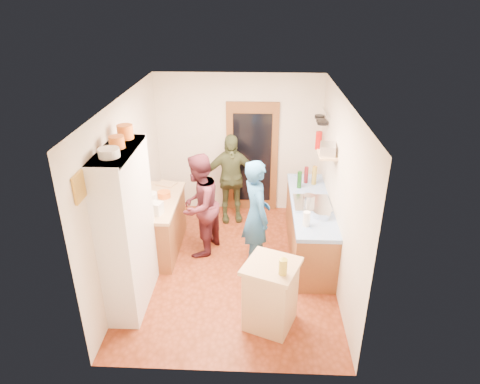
# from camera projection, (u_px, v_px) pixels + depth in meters

# --- Properties ---
(floor) EXTENTS (3.00, 4.00, 0.02)m
(floor) POSITION_uv_depth(u_px,v_px,m) (233.00, 267.00, 6.63)
(floor) COLOR brown
(floor) RESTS_ON ground
(ceiling) EXTENTS (3.00, 4.00, 0.02)m
(ceiling) POSITION_uv_depth(u_px,v_px,m) (231.00, 99.00, 5.50)
(ceiling) COLOR silver
(ceiling) RESTS_ON ground
(wall_back) EXTENTS (3.00, 0.02, 2.60)m
(wall_back) POSITION_uv_depth(u_px,v_px,m) (239.00, 144.00, 7.87)
(wall_back) COLOR beige
(wall_back) RESTS_ON ground
(wall_front) EXTENTS (3.00, 0.02, 2.60)m
(wall_front) POSITION_uv_depth(u_px,v_px,m) (220.00, 278.00, 4.25)
(wall_front) COLOR beige
(wall_front) RESTS_ON ground
(wall_left) EXTENTS (0.02, 4.00, 2.60)m
(wall_left) POSITION_uv_depth(u_px,v_px,m) (127.00, 189.00, 6.13)
(wall_left) COLOR beige
(wall_left) RESTS_ON ground
(wall_right) EXTENTS (0.02, 4.00, 2.60)m
(wall_right) POSITION_uv_depth(u_px,v_px,m) (339.00, 193.00, 6.00)
(wall_right) COLOR beige
(wall_right) RESTS_ON ground
(door_frame) EXTENTS (0.95, 0.06, 2.10)m
(door_frame) POSITION_uv_depth(u_px,v_px,m) (252.00, 158.00, 7.94)
(door_frame) COLOR brown
(door_frame) RESTS_ON ground
(door_glass) EXTENTS (0.70, 0.02, 1.70)m
(door_glass) POSITION_uv_depth(u_px,v_px,m) (252.00, 159.00, 7.90)
(door_glass) COLOR black
(door_glass) RESTS_ON door_frame
(hutch_body) EXTENTS (0.40, 1.20, 2.20)m
(hutch_body) POSITION_uv_depth(u_px,v_px,m) (127.00, 230.00, 5.48)
(hutch_body) COLOR silver
(hutch_body) RESTS_ON ground
(hutch_top_shelf) EXTENTS (0.40, 1.14, 0.04)m
(hutch_top_shelf) POSITION_uv_depth(u_px,v_px,m) (117.00, 151.00, 5.02)
(hutch_top_shelf) COLOR silver
(hutch_top_shelf) RESTS_ON hutch_body
(plate_stack) EXTENTS (0.24, 0.24, 0.10)m
(plate_stack) POSITION_uv_depth(u_px,v_px,m) (109.00, 153.00, 4.75)
(plate_stack) COLOR white
(plate_stack) RESTS_ON hutch_top_shelf
(orange_pot_a) EXTENTS (0.18, 0.18, 0.15)m
(orange_pot_a) POSITION_uv_depth(u_px,v_px,m) (117.00, 142.00, 5.01)
(orange_pot_a) COLOR orange
(orange_pot_a) RESTS_ON hutch_top_shelf
(orange_pot_b) EXTENTS (0.20, 0.20, 0.18)m
(orange_pot_b) POSITION_uv_depth(u_px,v_px,m) (125.00, 132.00, 5.32)
(orange_pot_b) COLOR orange
(orange_pot_b) RESTS_ON hutch_top_shelf
(left_counter_base) EXTENTS (0.60, 1.40, 0.85)m
(left_counter_base) POSITION_uv_depth(u_px,v_px,m) (160.00, 227.00, 6.90)
(left_counter_base) COLOR brown
(left_counter_base) RESTS_ON ground
(left_counter_top) EXTENTS (0.64, 1.44, 0.05)m
(left_counter_top) POSITION_uv_depth(u_px,v_px,m) (158.00, 202.00, 6.70)
(left_counter_top) COLOR tan
(left_counter_top) RESTS_ON left_counter_base
(toaster) EXTENTS (0.28, 0.23, 0.18)m
(toaster) POSITION_uv_depth(u_px,v_px,m) (154.00, 208.00, 6.26)
(toaster) COLOR white
(toaster) RESTS_ON left_counter_top
(kettle) EXTENTS (0.21, 0.21, 0.20)m
(kettle) POSITION_uv_depth(u_px,v_px,m) (152.00, 199.00, 6.51)
(kettle) COLOR white
(kettle) RESTS_ON left_counter_top
(orange_bowl) EXTENTS (0.26, 0.26, 0.09)m
(orange_bowl) POSITION_uv_depth(u_px,v_px,m) (164.00, 194.00, 6.77)
(orange_bowl) COLOR orange
(orange_bowl) RESTS_ON left_counter_top
(chopping_board) EXTENTS (0.36, 0.31, 0.02)m
(chopping_board) POSITION_uv_depth(u_px,v_px,m) (166.00, 184.00, 7.22)
(chopping_board) COLOR tan
(chopping_board) RESTS_ON left_counter_top
(right_counter_base) EXTENTS (0.60, 2.20, 0.84)m
(right_counter_base) POSITION_uv_depth(u_px,v_px,m) (309.00, 229.00, 6.85)
(right_counter_base) COLOR brown
(right_counter_base) RESTS_ON ground
(right_counter_top) EXTENTS (0.62, 2.22, 0.06)m
(right_counter_top) POSITION_uv_depth(u_px,v_px,m) (311.00, 204.00, 6.65)
(right_counter_top) COLOR blue
(right_counter_top) RESTS_ON right_counter_base
(hob) EXTENTS (0.55, 0.58, 0.04)m
(hob) POSITION_uv_depth(u_px,v_px,m) (312.00, 203.00, 6.55)
(hob) COLOR silver
(hob) RESTS_ON right_counter_top
(pot_on_hob) EXTENTS (0.18, 0.18, 0.12)m
(pot_on_hob) POSITION_uv_depth(u_px,v_px,m) (309.00, 199.00, 6.52)
(pot_on_hob) COLOR silver
(pot_on_hob) RESTS_ON hob
(bottle_a) EXTENTS (0.08, 0.08, 0.29)m
(bottle_a) POSITION_uv_depth(u_px,v_px,m) (299.00, 180.00, 7.05)
(bottle_a) COLOR #143F14
(bottle_a) RESTS_ON right_counter_top
(bottle_b) EXTENTS (0.09, 0.09, 0.29)m
(bottle_b) POSITION_uv_depth(u_px,v_px,m) (306.00, 175.00, 7.24)
(bottle_b) COLOR #591419
(bottle_b) RESTS_ON right_counter_top
(bottle_c) EXTENTS (0.08, 0.08, 0.32)m
(bottle_c) POSITION_uv_depth(u_px,v_px,m) (314.00, 175.00, 7.17)
(bottle_c) COLOR olive
(bottle_c) RESTS_ON right_counter_top
(paper_towel) EXTENTS (0.12, 0.12, 0.22)m
(paper_towel) POSITION_uv_depth(u_px,v_px,m) (307.00, 219.00, 5.93)
(paper_towel) COLOR white
(paper_towel) RESTS_ON right_counter_top
(mixing_bowl) EXTENTS (0.27, 0.27, 0.10)m
(mixing_bowl) POSITION_uv_depth(u_px,v_px,m) (322.00, 214.00, 6.18)
(mixing_bowl) COLOR silver
(mixing_bowl) RESTS_ON right_counter_top
(island_base) EXTENTS (0.72, 0.72, 0.86)m
(island_base) POSITION_uv_depth(u_px,v_px,m) (271.00, 296.00, 5.33)
(island_base) COLOR tan
(island_base) RESTS_ON ground
(island_top) EXTENTS (0.81, 0.81, 0.05)m
(island_top) POSITION_uv_depth(u_px,v_px,m) (272.00, 266.00, 5.13)
(island_top) COLOR tan
(island_top) RESTS_ON island_base
(cutting_board) EXTENTS (0.43, 0.39, 0.02)m
(cutting_board) POSITION_uv_depth(u_px,v_px,m) (269.00, 262.00, 5.19)
(cutting_board) COLOR white
(cutting_board) RESTS_ON island_top
(oil_jar) EXTENTS (0.13, 0.13, 0.20)m
(oil_jar) POSITION_uv_depth(u_px,v_px,m) (283.00, 267.00, 4.91)
(oil_jar) COLOR #AD9E2D
(oil_jar) RESTS_ON island_top
(pan_rail) EXTENTS (0.02, 0.65, 0.02)m
(pan_rail) POSITION_uv_depth(u_px,v_px,m) (326.00, 112.00, 7.05)
(pan_rail) COLOR silver
(pan_rail) RESTS_ON wall_right
(pan_hang_a) EXTENTS (0.18, 0.18, 0.05)m
(pan_hang_a) POSITION_uv_depth(u_px,v_px,m) (323.00, 123.00, 6.95)
(pan_hang_a) COLOR black
(pan_hang_a) RESTS_ON pan_rail
(pan_hang_b) EXTENTS (0.16, 0.16, 0.05)m
(pan_hang_b) POSITION_uv_depth(u_px,v_px,m) (321.00, 121.00, 7.14)
(pan_hang_b) COLOR black
(pan_hang_b) RESTS_ON pan_rail
(pan_hang_c) EXTENTS (0.17, 0.17, 0.05)m
(pan_hang_c) POSITION_uv_depth(u_px,v_px,m) (320.00, 117.00, 7.32)
(pan_hang_c) COLOR black
(pan_hang_c) RESTS_ON pan_rail
(wall_shelf) EXTENTS (0.26, 0.42, 0.03)m
(wall_shelf) POSITION_uv_depth(u_px,v_px,m) (327.00, 155.00, 6.24)
(wall_shelf) COLOR tan
(wall_shelf) RESTS_ON wall_right
(radio) EXTENTS (0.25, 0.32, 0.15)m
(radio) POSITION_uv_depth(u_px,v_px,m) (328.00, 149.00, 6.20)
(radio) COLOR silver
(radio) RESTS_ON wall_shelf
(ext_bracket) EXTENTS (0.06, 0.10, 0.04)m
(ext_bracket) POSITION_uv_depth(u_px,v_px,m) (322.00, 143.00, 7.47)
(ext_bracket) COLOR black
(ext_bracket) RESTS_ON wall_right
(fire_extinguisher) EXTENTS (0.11, 0.11, 0.32)m
(fire_extinguisher) POSITION_uv_depth(u_px,v_px,m) (319.00, 140.00, 7.45)
(fire_extinguisher) COLOR red
(fire_extinguisher) RESTS_ON wall_right
(picture_frame) EXTENTS (0.03, 0.25, 0.30)m
(picture_frame) POSITION_uv_depth(u_px,v_px,m) (79.00, 187.00, 4.40)
(picture_frame) COLOR gold
(picture_frame) RESTS_ON wall_left
(person_hob) EXTENTS (0.60, 0.73, 1.73)m
(person_hob) POSITION_uv_depth(u_px,v_px,m) (259.00, 215.00, 6.32)
(person_hob) COLOR #24588D
(person_hob) RESTS_ON ground
(person_left) EXTENTS (0.87, 0.98, 1.68)m
(person_left) POSITION_uv_depth(u_px,v_px,m) (202.00, 205.00, 6.68)
(person_left) COLOR #471C25
(person_left) RESTS_ON ground
(person_back) EXTENTS (1.02, 0.56, 1.65)m
(person_back) POSITION_uv_depth(u_px,v_px,m) (231.00, 178.00, 7.65)
(person_back) COLOR #353C22
(person_back) RESTS_ON ground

